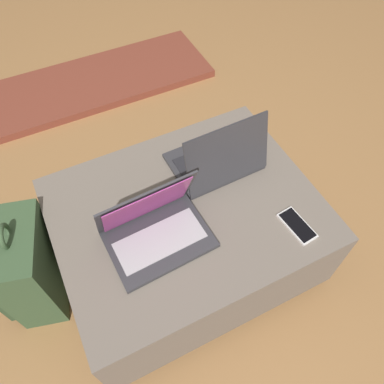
# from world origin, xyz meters

# --- Properties ---
(ground_plane) EXTENTS (14.00, 14.00, 0.00)m
(ground_plane) POSITION_xyz_m (0.00, 0.00, 0.00)
(ground_plane) COLOR #9E7042
(ottoman) EXTENTS (0.93, 0.74, 0.39)m
(ottoman) POSITION_xyz_m (0.00, 0.00, 0.20)
(ottoman) COLOR #3D3832
(ottoman) RESTS_ON ground_plane
(laptop_near) EXTENTS (0.34, 0.25, 0.23)m
(laptop_near) POSITION_xyz_m (-0.14, -0.05, 0.44)
(laptop_near) COLOR #333338
(laptop_near) RESTS_ON ottoman
(laptop_far) EXTENTS (0.33, 0.25, 0.25)m
(laptop_far) POSITION_xyz_m (0.19, 0.11, 0.44)
(laptop_far) COLOR #333338
(laptop_far) RESTS_ON ottoman
(cell_phone) EXTENTS (0.08, 0.15, 0.01)m
(cell_phone) POSITION_xyz_m (0.31, -0.23, 0.39)
(cell_phone) COLOR white
(cell_phone) RESTS_ON ottoman
(backpack) EXTENTS (0.27, 0.33, 0.49)m
(backpack) POSITION_xyz_m (-0.59, 0.13, 0.21)
(backpack) COLOR #385133
(backpack) RESTS_ON ground_plane
(fireplace_hearth) EXTENTS (1.40, 0.50, 0.04)m
(fireplace_hearth) POSITION_xyz_m (0.00, 1.30, 0.02)
(fireplace_hearth) COLOR brown
(fireplace_hearth) RESTS_ON ground_plane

